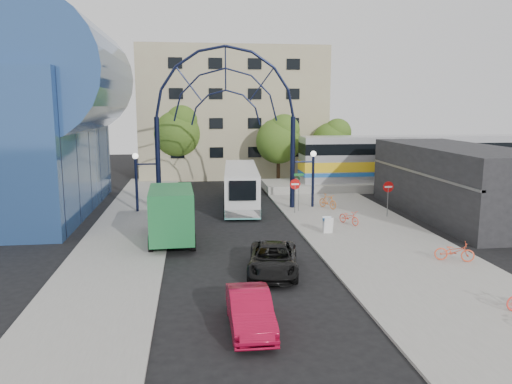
{
  "coord_description": "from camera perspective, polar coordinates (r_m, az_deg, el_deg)",
  "views": [
    {
      "loc": [
        -2.5,
        -22.8,
        7.79
      ],
      "look_at": [
        1.19,
        6.0,
        2.76
      ],
      "focal_mm": 35.0,
      "sensor_mm": 36.0,
      "label": 1
    }
  ],
  "objects": [
    {
      "name": "ground",
      "position": [
        24.22,
        -0.99,
        -8.93
      ],
      "size": [
        120.0,
        120.0,
        0.0
      ],
      "primitive_type": "plane",
      "color": "black",
      "rests_on": "ground"
    },
    {
      "name": "plaza_west",
      "position": [
        30.09,
        -14.75,
        -5.39
      ],
      "size": [
        5.0,
        50.0,
        0.12
      ],
      "primitive_type": "cube",
      "color": "gray",
      "rests_on": "ground"
    },
    {
      "name": "transit_hall",
      "position": [
        39.92,
        -26.23,
        7.27
      ],
      "size": [
        16.5,
        18.0,
        14.5
      ],
      "color": "#2B4C84",
      "rests_on": "ground"
    },
    {
      "name": "tree_north_b",
      "position": [
        52.81,
        -8.85,
        6.98
      ],
      "size": [
        5.12,
        5.12,
        8.0
      ],
      "color": "#382314",
      "rests_on": "ground"
    },
    {
      "name": "stop_sign",
      "position": [
        36.03,
        4.49,
        0.54
      ],
      "size": [
        0.8,
        0.07,
        2.5
      ],
      "color": "slate",
      "rests_on": "sidewalk_east"
    },
    {
      "name": "black_suv",
      "position": [
        23.62,
        1.97,
        -7.69
      ],
      "size": [
        3.08,
        5.24,
        1.37
      ],
      "primitive_type": "imported",
      "rotation": [
        0.0,
        0.0,
        -0.17
      ],
      "color": "black",
      "rests_on": "ground"
    },
    {
      "name": "apartment_block",
      "position": [
        57.95,
        -2.88,
        9.04
      ],
      "size": [
        20.0,
        12.1,
        14.0
      ],
      "color": "tan",
      "rests_on": "ground"
    },
    {
      "name": "green_truck",
      "position": [
        29.1,
        -9.62,
        -2.54
      ],
      "size": [
        2.71,
        6.55,
        3.26
      ],
      "rotation": [
        0.0,
        0.0,
        0.04
      ],
      "color": "black",
      "rests_on": "ground"
    },
    {
      "name": "do_not_enter_sign",
      "position": [
        35.94,
        14.87,
        0.19
      ],
      "size": [
        0.76,
        0.07,
        2.48
      ],
      "color": "slate",
      "rests_on": "sidewalk_east"
    },
    {
      "name": "train_platform",
      "position": [
        50.68,
        19.15,
        0.9
      ],
      "size": [
        32.0,
        5.0,
        0.8
      ],
      "primitive_type": "cube",
      "color": "gray",
      "rests_on": "ground"
    },
    {
      "name": "bike_near_b",
      "position": [
        38.09,
        8.2,
        -1.05
      ],
      "size": [
        1.33,
        1.83,
        1.09
      ],
      "primitive_type": "imported",
      "rotation": [
        0.0,
        0.0,
        0.51
      ],
      "color": "orange",
      "rests_on": "sidewalk_east"
    },
    {
      "name": "train_car",
      "position": [
        50.37,
        19.31,
        3.71
      ],
      "size": [
        25.1,
        3.05,
        4.2
      ],
      "color": "#B7B7BC",
      "rests_on": "train_platform"
    },
    {
      "name": "city_bus",
      "position": [
        38.92,
        -1.72,
        0.68
      ],
      "size": [
        3.34,
        11.31,
        3.07
      ],
      "rotation": [
        0.0,
        0.0,
        -0.08
      ],
      "color": "silver",
      "rests_on": "ground"
    },
    {
      "name": "sandwich_board",
      "position": [
        30.72,
        8.21,
        -3.54
      ],
      "size": [
        0.55,
        0.61,
        0.99
      ],
      "color": "white",
      "rests_on": "sidewalk_east"
    },
    {
      "name": "tree_north_c",
      "position": [
        52.91,
        8.81,
        5.91
      ],
      "size": [
        4.16,
        4.16,
        6.5
      ],
      "color": "#382314",
      "rests_on": "ground"
    },
    {
      "name": "commercial_block_east",
      "position": [
        38.03,
        21.9,
        1.12
      ],
      "size": [
        6.0,
        16.0,
        5.0
      ],
      "primitive_type": "cube",
      "color": "black",
      "rests_on": "ground"
    },
    {
      "name": "tree_north_a",
      "position": [
        49.59,
        2.74,
        6.14
      ],
      "size": [
        4.48,
        4.48,
        7.0
      ],
      "color": "#382314",
      "rests_on": "ground"
    },
    {
      "name": "red_sedan",
      "position": [
        18.05,
        -0.69,
        -13.36
      ],
      "size": [
        1.46,
        4.16,
        1.37
      ],
      "primitive_type": "imported",
      "rotation": [
        0.0,
        0.0,
        0.0
      ],
      "color": "maroon",
      "rests_on": "ground"
    },
    {
      "name": "sidewalk_east",
      "position": [
        29.81,
        13.67,
        -5.49
      ],
      "size": [
        8.0,
        56.0,
        0.12
      ],
      "primitive_type": "cube",
      "color": "gray",
      "rests_on": "ground"
    },
    {
      "name": "gateway_arch",
      "position": [
        36.89,
        -3.48,
        11.0
      ],
      "size": [
        13.64,
        0.44,
        12.1
      ],
      "color": "black",
      "rests_on": "ground"
    },
    {
      "name": "street_name_sign",
      "position": [
        36.67,
        4.91,
        0.92
      ],
      "size": [
        0.7,
        0.7,
        2.8
      ],
      "color": "slate",
      "rests_on": "sidewalk_east"
    },
    {
      "name": "bike_near_a",
      "position": [
        33.26,
        10.59,
        -2.85
      ],
      "size": [
        1.33,
        1.85,
        0.93
      ],
      "primitive_type": "imported",
      "rotation": [
        0.0,
        0.0,
        0.46
      ],
      "color": "#FF4B33",
      "rests_on": "sidewalk_east"
    },
    {
      "name": "bike_far_a",
      "position": [
        26.95,
        21.73,
        -6.32
      ],
      "size": [
        2.01,
        1.33,
        1.0
      ],
      "primitive_type": "imported",
      "rotation": [
        0.0,
        0.0,
        1.19
      ],
      "color": "#F15330",
      "rests_on": "sidewalk_east"
    }
  ]
}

